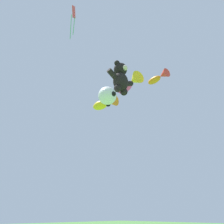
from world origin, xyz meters
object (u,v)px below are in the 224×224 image
soccer_ball_kite (108,96)px  fish_kite_tangerine (159,77)px  diamond_kite (73,16)px  teddy_bear_kite (121,78)px  fish_kite_goldfin (105,103)px  fish_kite_magenta (130,84)px

soccer_ball_kite → fish_kite_tangerine: bearing=-4.6°
diamond_kite → teddy_bear_kite: bearing=-40.7°
fish_kite_goldfin → fish_kite_tangerine: bearing=-88.7°
soccer_ball_kite → fish_kite_goldfin: 6.49m
fish_kite_goldfin → fish_kite_magenta: bearing=-96.0°
diamond_kite → fish_kite_tangerine: bearing=-20.3°
diamond_kite → fish_kite_goldfin: bearing=27.4°
teddy_bear_kite → diamond_kite: diamond_kite is taller
teddy_bear_kite → soccer_ball_kite: (-0.81, 0.10, -1.32)m
fish_kite_tangerine → fish_kite_magenta: 2.09m
soccer_ball_kite → diamond_kite: 5.79m
soccer_ball_kite → fish_kite_tangerine: fish_kite_tangerine is taller
soccer_ball_kite → fish_kite_magenta: (3.73, 1.71, 3.10)m
fish_kite_magenta → diamond_kite: diamond_kite is taller
teddy_bear_kite → diamond_kite: bearing=139.3°
fish_kite_tangerine → diamond_kite: diamond_kite is taller
fish_kite_magenta → fish_kite_goldfin: bearing=84.0°
fish_kite_tangerine → soccer_ball_kite: bearing=175.4°
teddy_bear_kite → diamond_kite: (-2.01, 1.73, 4.11)m
teddy_bear_kite → fish_kite_magenta: bearing=31.7°
soccer_ball_kite → diamond_kite: bearing=126.4°
fish_kite_magenta → fish_kite_tangerine: bearing=-79.3°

